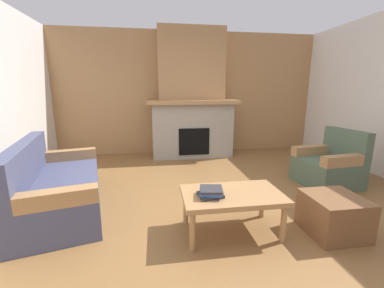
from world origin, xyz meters
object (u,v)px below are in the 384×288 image
at_px(couch, 56,187).
at_px(coffee_table, 232,198).
at_px(ottoman, 333,215).
at_px(fireplace, 191,103).
at_px(armchair, 330,166).

bearing_deg(couch, coffee_table, -22.13).
height_order(coffee_table, ottoman, coffee_table).
xyz_separation_m(fireplace, ottoman, (0.97, -3.30, -0.96)).
distance_m(armchair, coffee_table, 2.16).
bearing_deg(coffee_table, armchair, 28.83).
bearing_deg(couch, armchair, 3.66).
height_order(fireplace, coffee_table, fireplace).
bearing_deg(ottoman, couch, 161.93).
xyz_separation_m(couch, armchair, (3.85, 0.25, 0.01)).
xyz_separation_m(fireplace, armchair, (1.84, -2.08, -0.87)).
distance_m(fireplace, armchair, 2.91).
relative_size(armchair, coffee_table, 0.85).
relative_size(couch, coffee_table, 1.94).
bearing_deg(armchair, ottoman, -125.73).
distance_m(couch, ottoman, 3.13).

